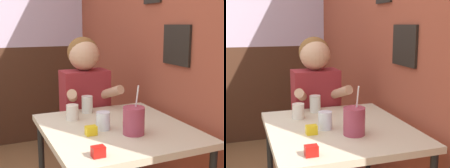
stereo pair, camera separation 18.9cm
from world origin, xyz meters
TOP-DOWN VIEW (x-y plane):
  - brick_wall_right at (1.40, 1.13)m, footprint 0.08×4.27m
  - main_table at (0.91, 0.29)m, footprint 0.81×0.89m
  - person_seated at (0.91, 0.86)m, footprint 0.42×0.42m
  - cocktail_pitcher at (0.95, 0.14)m, footprint 0.12×0.12m
  - glass_near_pitcher at (0.82, 0.28)m, footprint 0.08×0.08m
  - glass_center at (0.85, 0.63)m, footprint 0.07×0.07m
  - glass_far_side at (0.72, 0.52)m, footprint 0.08×0.08m
  - condiment_ketchup at (0.66, -0.06)m, footprint 0.06×0.04m
  - condiment_mustard at (0.73, 0.22)m, footprint 0.06×0.04m

SIDE VIEW (x-z plane):
  - person_seated at x=0.91m, z-range 0.06..1.32m
  - main_table at x=0.91m, z-range 0.31..1.07m
  - condiment_ketchup at x=0.66m, z-range 0.77..0.82m
  - condiment_mustard at x=0.73m, z-range 0.77..0.82m
  - glass_far_side at x=0.72m, z-range 0.77..0.86m
  - glass_near_pitcher at x=0.82m, z-range 0.77..0.87m
  - glass_center at x=0.85m, z-range 0.77..0.88m
  - cocktail_pitcher at x=0.95m, z-range 0.71..0.98m
  - brick_wall_right at x=1.40m, z-range 0.00..2.70m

